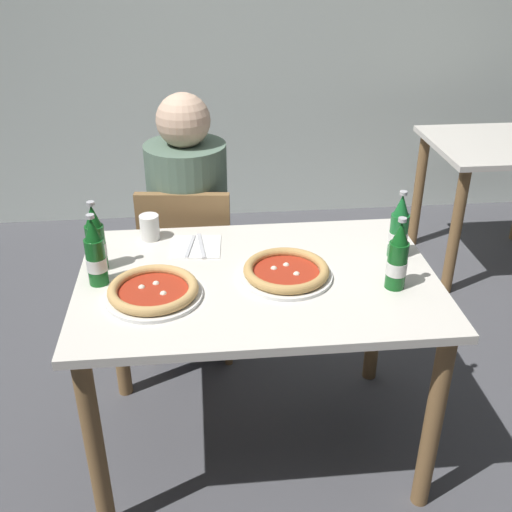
{
  "coord_description": "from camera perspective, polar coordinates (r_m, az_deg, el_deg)",
  "views": [
    {
      "loc": [
        -0.18,
        -1.76,
        1.79
      ],
      "look_at": [
        0.0,
        0.05,
        0.8
      ],
      "focal_mm": 42.86,
      "sensor_mm": 36.0,
      "label": 1
    }
  ],
  "objects": [
    {
      "name": "dining_table_background",
      "position": [
        3.68,
        21.88,
        7.5
      ],
      "size": [
        0.8,
        0.7,
        0.75
      ],
      "color": "silver",
      "rests_on": "ground_plane"
    },
    {
      "name": "beer_bottle_center",
      "position": [
        2.12,
        -14.73,
        1.37
      ],
      "size": [
        0.07,
        0.07,
        0.25
      ],
      "color": "#14591E",
      "rests_on": "dining_table_main"
    },
    {
      "name": "diner_seated",
      "position": [
        2.7,
        -6.19,
        1.9
      ],
      "size": [
        0.34,
        0.34,
        1.21
      ],
      "color": "#2D3342",
      "rests_on": "ground_plane"
    },
    {
      "name": "ground_plane",
      "position": [
        2.51,
        0.12,
        -16.79
      ],
      "size": [
        8.0,
        8.0,
        0.0
      ],
      "primitive_type": "plane",
      "color": "#4C4C51"
    },
    {
      "name": "dining_table_main",
      "position": [
        2.11,
        0.13,
        -4.57
      ],
      "size": [
        1.2,
        0.8,
        0.75
      ],
      "color": "silver",
      "rests_on": "ground_plane"
    },
    {
      "name": "napkin_with_cutlery",
      "position": [
        2.24,
        -5.63,
        0.87
      ],
      "size": [
        0.19,
        0.19,
        0.01
      ],
      "color": "white",
      "rests_on": "dining_table_main"
    },
    {
      "name": "pizza_marinara_far",
      "position": [
        1.96,
        -9.56,
        -3.24
      ],
      "size": [
        0.31,
        0.31,
        0.04
      ],
      "color": "white",
      "rests_on": "dining_table_main"
    },
    {
      "name": "chair_behind_table",
      "position": [
        2.7,
        -6.24,
        -0.51
      ],
      "size": [
        0.44,
        0.44,
        0.85
      ],
      "rotation": [
        0.0,
        0.0,
        3.03
      ],
      "color": "olive",
      "rests_on": "ground_plane"
    },
    {
      "name": "paper_cup",
      "position": [
        2.31,
        -9.9,
        2.66
      ],
      "size": [
        0.07,
        0.07,
        0.09
      ],
      "primitive_type": "cylinder",
      "color": "white",
      "rests_on": "dining_table_main"
    },
    {
      "name": "beer_bottle_right",
      "position": [
        1.99,
        13.07,
        -0.26
      ],
      "size": [
        0.07,
        0.07,
        0.25
      ],
      "color": "#14591E",
      "rests_on": "dining_table_main"
    },
    {
      "name": "back_wall_tiled",
      "position": [
        3.99,
        -3.27,
        21.51
      ],
      "size": [
        7.0,
        0.1,
        2.6
      ],
      "primitive_type": "cube",
      "color": "silver",
      "rests_on": "ground_plane"
    },
    {
      "name": "beer_bottle_extra",
      "position": [
        2.18,
        13.19,
        2.43
      ],
      "size": [
        0.07,
        0.07,
        0.25
      ],
      "color": "#196B2D",
      "rests_on": "dining_table_main"
    },
    {
      "name": "pizza_margherita_near",
      "position": [
        2.04,
        2.83,
        -1.48
      ],
      "size": [
        0.31,
        0.31,
        0.04
      ],
      "color": "white",
      "rests_on": "dining_table_main"
    },
    {
      "name": "beer_bottle_left",
      "position": [
        2.03,
        -14.75,
        0.08
      ],
      "size": [
        0.07,
        0.07,
        0.25
      ],
      "color": "#14591E",
      "rests_on": "dining_table_main"
    }
  ]
}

